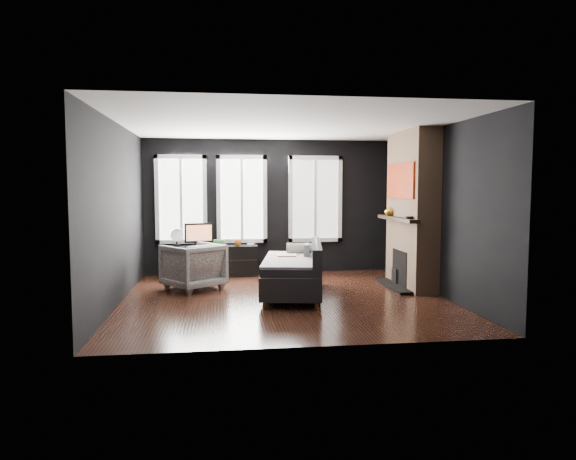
{
  "coord_description": "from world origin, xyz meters",
  "views": [
    {
      "loc": [
        -0.99,
        -7.89,
        1.74
      ],
      "look_at": [
        0.1,
        0.3,
        1.05
      ],
      "focal_mm": 32.0,
      "sensor_mm": 36.0,
      "label": 1
    }
  ],
  "objects": [
    {
      "name": "storage_box",
      "position": [
        -1.01,
        2.17,
        0.66
      ],
      "size": [
        0.23,
        0.17,
        0.12
      ],
      "primitive_type": "cube",
      "rotation": [
        0.0,
        0.0,
        -0.18
      ],
      "color": "#347A3A",
      "rests_on": "media_console"
    },
    {
      "name": "wall_back",
      "position": [
        0.0,
        2.5,
        1.35
      ],
      "size": [
        5.0,
        0.02,
        2.7
      ],
      "primitive_type": "cube",
      "color": "black",
      "rests_on": "ground"
    },
    {
      "name": "stripe_pillow",
      "position": [
        0.44,
        0.5,
        0.62
      ],
      "size": [
        0.15,
        0.36,
        0.35
      ],
      "primitive_type": "cube",
      "rotation": [
        0.0,
        0.0,
        -0.2
      ],
      "color": "gray",
      "rests_on": "sofa"
    },
    {
      "name": "armchair",
      "position": [
        -1.45,
        0.9,
        0.44
      ],
      "size": [
        1.15,
        1.14,
        0.87
      ],
      "primitive_type": "imported",
      "rotation": [
        0.0,
        0.0,
        -2.49
      ],
      "color": "white",
      "rests_on": "floor"
    },
    {
      "name": "monitor",
      "position": [
        -1.4,
        2.23,
        0.85
      ],
      "size": [
        0.58,
        0.21,
        0.51
      ],
      "primitive_type": null,
      "rotation": [
        0.0,
        0.0,
        0.17
      ],
      "color": "black",
      "rests_on": "media_console"
    },
    {
      "name": "media_console",
      "position": [
        -1.14,
        2.24,
        0.3
      ],
      "size": [
        1.75,
        0.58,
        0.6
      ],
      "primitive_type": null,
      "rotation": [
        0.0,
        0.0,
        0.02
      ],
      "color": "black",
      "rests_on": "floor"
    },
    {
      "name": "desk_fan",
      "position": [
        -1.83,
        2.22,
        0.78
      ],
      "size": [
        0.29,
        0.29,
        0.36
      ],
      "primitive_type": null,
      "rotation": [
        0.0,
        0.0,
        0.13
      ],
      "color": "#A3A3A3",
      "rests_on": "media_console"
    },
    {
      "name": "ceiling",
      "position": [
        0.0,
        0.0,
        2.7
      ],
      "size": [
        5.0,
        5.0,
        0.0
      ],
      "primitive_type": "plane",
      "color": "white",
      "rests_on": "ground"
    },
    {
      "name": "mug",
      "position": [
        -0.64,
        2.2,
        0.66
      ],
      "size": [
        0.13,
        0.1,
        0.13
      ],
      "primitive_type": "imported",
      "rotation": [
        0.0,
        0.0,
        -0.02
      ],
      "color": "orange",
      "rests_on": "media_console"
    },
    {
      "name": "fireplace",
      "position": [
        2.3,
        0.6,
        1.35
      ],
      "size": [
        0.7,
        1.62,
        2.7
      ],
      "primitive_type": null,
      "color": "#93724C",
      "rests_on": "floor"
    },
    {
      "name": "wall_right",
      "position": [
        2.5,
        0.0,
        1.35
      ],
      "size": [
        0.02,
        5.0,
        2.7
      ],
      "primitive_type": "cube",
      "color": "black",
      "rests_on": "ground"
    },
    {
      "name": "wall_left",
      "position": [
        -2.5,
        0.0,
        1.35
      ],
      "size": [
        0.02,
        5.0,
        2.7
      ],
      "primitive_type": "cube",
      "color": "black",
      "rests_on": "ground"
    },
    {
      "name": "book",
      "position": [
        -0.46,
        2.3,
        0.7
      ],
      "size": [
        0.15,
        0.03,
        0.2
      ],
      "primitive_type": "imported",
      "rotation": [
        0.0,
        0.0,
        -0.12
      ],
      "color": "#BFAD9A",
      "rests_on": "media_console"
    },
    {
      "name": "floor",
      "position": [
        0.0,
        0.0,
        0.0
      ],
      "size": [
        5.0,
        5.0,
        0.0
      ],
      "primitive_type": "plane",
      "color": "black",
      "rests_on": "ground"
    },
    {
      "name": "sofa",
      "position": [
        0.16,
        0.18,
        0.43
      ],
      "size": [
        1.33,
        2.15,
        0.86
      ],
      "primitive_type": null,
      "rotation": [
        0.0,
        0.0,
        -0.17
      ],
      "color": "black",
      "rests_on": "floor"
    },
    {
      "name": "mantel_vase",
      "position": [
        2.05,
        1.05,
        1.32
      ],
      "size": [
        0.21,
        0.22,
        0.17
      ],
      "primitive_type": "imported",
      "rotation": [
        0.0,
        0.0,
        0.27
      ],
      "color": "yellow",
      "rests_on": "fireplace"
    },
    {
      "name": "mantel_clock",
      "position": [
        2.05,
        0.05,
        1.25
      ],
      "size": [
        0.14,
        0.14,
        0.04
      ],
      "primitive_type": "cylinder",
      "rotation": [
        0.0,
        0.0,
        -0.14
      ],
      "color": "black",
      "rests_on": "fireplace"
    },
    {
      "name": "windows",
      "position": [
        -0.45,
        2.46,
        2.38
      ],
      "size": [
        4.0,
        0.16,
        1.76
      ],
      "primitive_type": null,
      "color": "white",
      "rests_on": "wall_back"
    }
  ]
}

